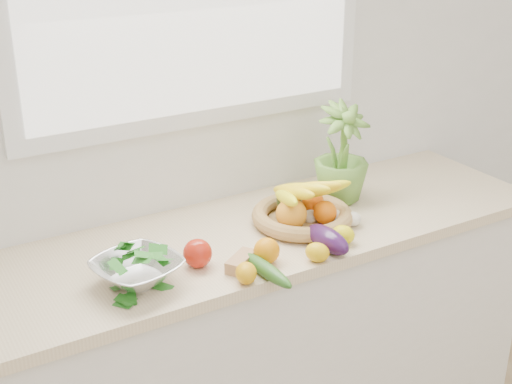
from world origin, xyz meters
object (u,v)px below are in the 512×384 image
cucumber (266,270)px  colander_with_spinach (137,265)px  fruit_basket (302,210)px  eggplant (328,239)px  apple (198,253)px  potted_herb (341,152)px

cucumber → colander_with_spinach: (-0.34, 0.15, 0.04)m
fruit_basket → eggplant: bearing=-100.4°
apple → potted_herb: size_ratio=0.25×
cucumber → colander_with_spinach: colander_with_spinach is taller
apple → colander_with_spinach: 0.20m
potted_herb → apple: bearing=-164.6°
apple → fruit_basket: size_ratio=0.20×
eggplant → potted_herb: potted_herb is taller
potted_herb → fruit_basket: size_ratio=0.79×
eggplant → colander_with_spinach: colander_with_spinach is taller
apple → potted_herb: (0.67, 0.19, 0.14)m
eggplant → cucumber: eggplant is taller
cucumber → eggplant: bearing=9.6°
potted_herb → colander_with_spinach: (-0.87, -0.20, -0.12)m
eggplant → cucumber: 0.26m
apple → fruit_basket: 0.44m
eggplant → potted_herb: bearing=47.8°
cucumber → fruit_basket: bearing=39.9°
apple → colander_with_spinach: colander_with_spinach is taller
cucumber → potted_herb: size_ratio=0.70×
apple → potted_herb: potted_herb is taller
eggplant → colander_with_spinach: (-0.60, 0.11, 0.03)m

